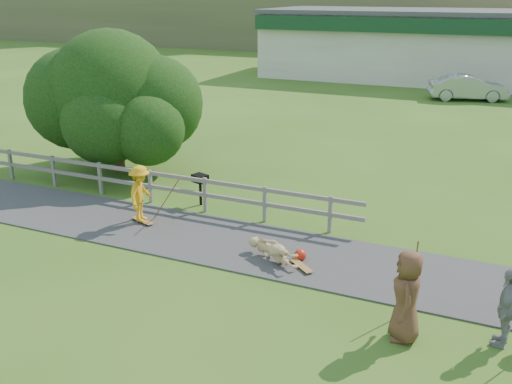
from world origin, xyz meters
TOP-DOWN VIEW (x-y plane):
  - ground at (0.00, 0.00)m, footprint 260.00×260.00m
  - path at (0.00, 1.50)m, footprint 34.00×3.00m
  - fence at (-4.62, 3.30)m, footprint 15.05×0.10m
  - strip_mall at (4.00, 34.94)m, footprint 32.50×10.75m
  - skater_rider at (-3.23, 1.69)m, footprint 0.82×1.18m
  - skater_fallen at (1.24, 0.94)m, footprint 1.10×1.65m
  - spectator_b at (6.66, -0.57)m, footprint 0.55×1.01m
  - spectator_c at (4.86, -1.12)m, footprint 0.77×1.02m
  - car_silver at (3.77, 26.57)m, footprint 4.95×2.86m
  - tree at (-7.17, 5.79)m, footprint 7.22×7.22m
  - bbq at (-2.42, 3.75)m, footprint 0.56×0.49m
  - longboard_rider at (-3.23, 1.69)m, footprint 0.88×0.47m
  - longboard_fallen at (2.04, 0.84)m, footprint 0.76×0.67m
  - helmet at (1.84, 1.29)m, footprint 0.31×0.31m
  - pole_rider at (-2.63, 2.09)m, footprint 0.03×0.03m
  - pole_spec_left at (4.82, -0.10)m, footprint 0.03×0.03m

SIDE VIEW (x-z plane):
  - ground at x=0.00m, z-range 0.00..0.00m
  - path at x=0.00m, z-range 0.00..0.04m
  - longboard_fallen at x=2.04m, z-range 0.00..0.09m
  - longboard_rider at x=-3.23m, z-range 0.00..0.10m
  - helmet at x=1.84m, z-range 0.00..0.31m
  - skater_fallen at x=1.24m, z-range 0.00..0.60m
  - bbq at x=-2.42m, z-range 0.00..1.02m
  - fence at x=-4.62m, z-range 0.17..1.27m
  - car_silver at x=3.77m, z-range 0.00..1.54m
  - spectator_b at x=6.66m, z-range 0.00..1.63m
  - pole_spec_left at x=4.82m, z-range 0.00..1.68m
  - skater_rider at x=-3.23m, z-range 0.00..1.68m
  - pole_rider at x=-2.63m, z-range 0.00..1.74m
  - spectator_c at x=4.86m, z-range 0.00..1.88m
  - tree at x=-7.17m, z-range 0.00..3.91m
  - strip_mall at x=4.00m, z-range 0.03..5.13m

